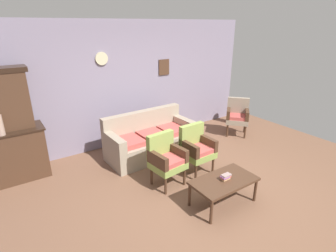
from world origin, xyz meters
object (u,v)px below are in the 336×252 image
side_cabinet (11,155)px  armchair_by_doorway (166,158)px  coffee_table (224,182)px  book_stack_on_table (226,177)px  wingback_chair_by_fireplace (237,115)px  floral_couch (150,140)px  floor_vase_by_wall (231,113)px  armchair_near_cabinet (197,147)px

side_cabinet → armchair_by_doorway: bearing=-37.2°
coffee_table → book_stack_on_table: size_ratio=5.99×
armchair_by_doorway → book_stack_on_table: (0.44, -0.95, -0.03)m
book_stack_on_table → coffee_table: bearing=162.8°
side_cabinet → coffee_table: bearing=-45.1°
side_cabinet → wingback_chair_by_fireplace: bearing=-8.9°
armchair_by_doorway → wingback_chair_by_fireplace: (2.69, 0.87, 0.00)m
floral_couch → floor_vase_by_wall: size_ratio=3.25×
armchair_near_cabinet → wingback_chair_by_fireplace: size_ratio=1.00×
floral_couch → armchair_near_cabinet: 1.15m
armchair_near_cabinet → floor_vase_by_wall: armchair_near_cabinet is taller
side_cabinet → coffee_table: 3.64m
floral_couch → floor_vase_by_wall: floral_couch is taller
book_stack_on_table → floor_vase_by_wall: bearing=41.9°
floral_couch → wingback_chair_by_fireplace: same height
floral_couch → wingback_chair_by_fireplace: 2.38m
armchair_by_doorway → book_stack_on_table: 1.05m
book_stack_on_table → floral_couch: bearing=93.0°
wingback_chair_by_fireplace → coffee_table: wingback_chair_by_fireplace is taller
wingback_chair_by_fireplace → floral_couch: bearing=174.4°
armchair_near_cabinet → wingback_chair_by_fireplace: same height
side_cabinet → floor_vase_by_wall: size_ratio=2.02×
wingback_chair_by_fireplace → armchair_near_cabinet: bearing=-157.2°
side_cabinet → floor_vase_by_wall: (5.35, -0.10, -0.18)m
armchair_near_cabinet → book_stack_on_table: (-0.25, -0.98, -0.03)m
coffee_table → floor_vase_by_wall: 3.73m
floral_couch → armchair_by_doorway: (-0.33, -1.10, 0.17)m
floral_couch → coffee_table: 2.05m
armchair_by_doorway → floral_couch: bearing=73.2°
floral_couch → book_stack_on_table: floral_couch is taller
side_cabinet → wingback_chair_by_fireplace: (4.84, -0.76, 0.03)m
wingback_chair_by_fireplace → coffee_table: size_ratio=0.90×
floor_vase_by_wall → side_cabinet: bearing=178.9°
armchair_near_cabinet → wingback_chair_by_fireplace: bearing=22.8°
floral_couch → book_stack_on_table: (0.11, -2.05, 0.14)m
floral_couch → wingback_chair_by_fireplace: size_ratio=2.07×
coffee_table → floral_couch: bearing=92.4°
armchair_by_doorway → armchair_near_cabinet: same height
armchair_by_doorway → wingback_chair_by_fireplace: same height
coffee_table → book_stack_on_table: 0.09m
armchair_near_cabinet → book_stack_on_table: size_ratio=5.39×
floor_vase_by_wall → armchair_near_cabinet: bearing=-149.1°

